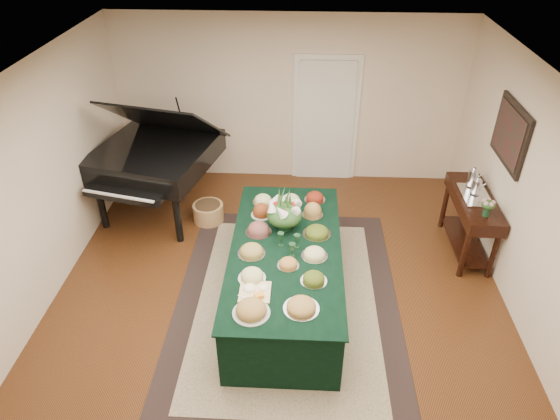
# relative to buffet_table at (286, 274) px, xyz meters

# --- Properties ---
(ground) EXTENTS (6.00, 6.00, 0.00)m
(ground) POSITION_rel_buffet_table_xyz_m (-0.09, 0.08, -0.39)
(ground) COLOR black
(ground) RESTS_ON ground
(area_rug) EXTENTS (2.67, 3.74, 0.01)m
(area_rug) POSITION_rel_buffet_table_xyz_m (0.02, -0.07, -0.39)
(area_rug) COLOR black
(area_rug) RESTS_ON ground
(kitchen_doorway) EXTENTS (1.05, 0.07, 2.10)m
(kitchen_doorway) POSITION_rel_buffet_table_xyz_m (0.51, 3.05, 0.63)
(kitchen_doorway) COLOR white
(kitchen_doorway) RESTS_ON ground
(buffet_table) EXTENTS (1.27, 2.70, 0.78)m
(buffet_table) POSITION_rel_buffet_table_xyz_m (0.00, 0.00, 0.00)
(buffet_table) COLOR black
(buffet_table) RESTS_ON ground
(food_platters) EXTENTS (1.06, 2.40, 0.14)m
(food_platters) POSITION_rel_buffet_table_xyz_m (-0.03, 0.03, 0.43)
(food_platters) COLOR silver
(food_platters) RESTS_ON buffet_table
(cutting_board) EXTENTS (0.32, 0.32, 0.10)m
(cutting_board) POSITION_rel_buffet_table_xyz_m (-0.28, -0.73, 0.42)
(cutting_board) COLOR tan
(cutting_board) RESTS_ON buffet_table
(green_goblets) EXTENTS (0.26, 0.27, 0.18)m
(green_goblets) POSITION_rel_buffet_table_xyz_m (0.05, -0.02, 0.48)
(green_goblets) COLOR #15351E
(green_goblets) RESTS_ON buffet_table
(floral_centerpiece) EXTENTS (0.44, 0.44, 0.44)m
(floral_centerpiece) POSITION_rel_buffet_table_xyz_m (-0.03, 0.39, 0.64)
(floral_centerpiece) COLOR #15351E
(floral_centerpiece) RESTS_ON buffet_table
(grand_piano) EXTENTS (1.97, 2.11, 1.87)m
(grand_piano) POSITION_rel_buffet_table_xyz_m (-1.97, 1.86, 0.56)
(grand_piano) COLOR black
(grand_piano) RESTS_ON ground
(wicker_basket) EXTENTS (0.45, 0.45, 0.28)m
(wicker_basket) POSITION_rel_buffet_table_xyz_m (-1.22, 1.61, -0.25)
(wicker_basket) COLOR #9F7140
(wicker_basket) RESTS_ON ground
(mahogany_sideboard) EXTENTS (0.45, 1.31, 0.87)m
(mahogany_sideboard) POSITION_rel_buffet_table_xyz_m (2.41, 1.10, 0.28)
(mahogany_sideboard) COLOR black
(mahogany_sideboard) RESTS_ON ground
(tea_service) EXTENTS (0.34, 0.58, 0.30)m
(tea_service) POSITION_rel_buffet_table_xyz_m (2.41, 1.23, 0.59)
(tea_service) COLOR silver
(tea_service) RESTS_ON mahogany_sideboard
(pink_bouquet) EXTENTS (0.18, 0.18, 0.23)m
(pink_bouquet) POSITION_rel_buffet_table_xyz_m (2.41, 0.66, 0.63)
(pink_bouquet) COLOR #15351E
(pink_bouquet) RESTS_ON mahogany_sideboard
(wall_painting) EXTENTS (0.05, 0.95, 0.75)m
(wall_painting) POSITION_rel_buffet_table_xyz_m (2.63, 1.10, 1.36)
(wall_painting) COLOR black
(wall_painting) RESTS_ON ground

